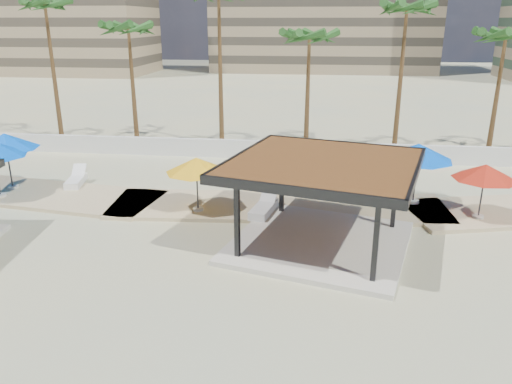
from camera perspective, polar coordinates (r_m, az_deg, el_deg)
ground at (r=18.03m, az=-5.82°, el=-9.45°), size 200.00×200.00×0.00m
promenade at (r=24.67m, az=2.63°, el=-1.17°), size 44.45×7.97×0.24m
boundary_wall at (r=32.63m, az=0.31°, el=4.88°), size 56.00×0.30×1.20m
pavilion_central at (r=19.60m, az=7.55°, el=-0.40°), size 8.49×8.49×3.53m
umbrella_b at (r=22.75m, az=-6.83°, el=3.06°), size 2.99×2.99×2.54m
umbrella_c at (r=23.91m, az=24.72°, el=2.08°), size 3.50×3.50×2.49m
umbrella_d at (r=24.70m, az=18.05°, el=4.35°), size 3.95×3.95×2.94m
umbrella_f at (r=28.71m, az=-26.74°, el=5.20°), size 3.79×3.79×2.94m
lounger_a at (r=28.65m, az=-19.86°, el=1.26°), size 1.15×2.33×0.85m
lounger_b at (r=22.90m, az=0.92°, el=-1.88°), size 1.21×2.48×0.90m
palm_b at (r=38.94m, az=-22.92°, el=18.55°), size 3.00×3.00×10.44m
palm_c at (r=35.87m, az=-14.35°, el=17.19°), size 3.00×3.00×8.91m
palm_d at (r=35.00m, az=-4.28°, el=20.84°), size 3.00×3.00×10.99m
palm_e at (r=33.85m, az=6.11°, el=16.80°), size 3.00×3.00×8.43m
palm_f at (r=34.43m, az=16.82°, el=18.86°), size 3.00×3.00×10.14m
palm_g at (r=35.48m, az=26.61°, el=15.22°), size 3.00×3.00×8.52m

